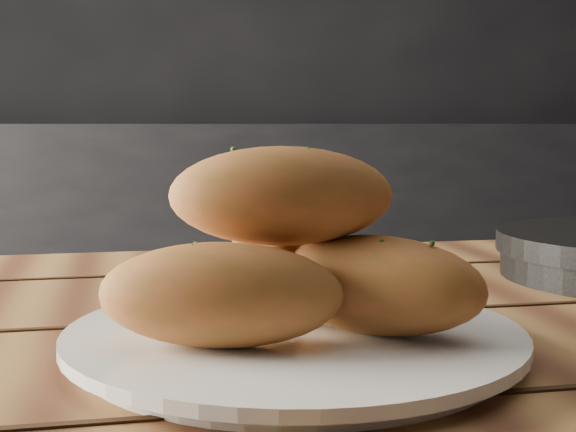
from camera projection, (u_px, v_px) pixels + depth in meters
name	position (u px, v px, depth m)	size (l,w,h in m)	color
back_wall	(235.00, 5.00, 3.04)	(4.00, 0.04, 2.70)	black
counter	(248.00, 251.00, 2.85)	(2.80, 0.60, 0.90)	black
plate	(294.00, 340.00, 0.53)	(0.30, 0.30, 0.02)	white
bread_rolls	(287.00, 260.00, 0.52)	(0.26, 0.22, 0.12)	#B35B31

